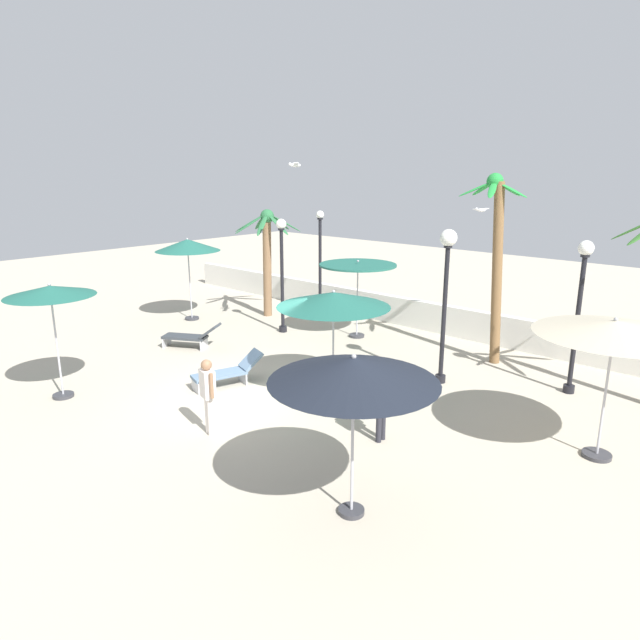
% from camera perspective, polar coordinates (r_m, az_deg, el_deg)
% --- Properties ---
extents(ground_plane, '(56.00, 56.00, 0.00)m').
position_cam_1_polar(ground_plane, '(14.43, -7.86, -7.61)').
color(ground_plane, '#B2A893').
extents(boundary_wall, '(25.20, 0.30, 1.03)m').
position_cam_1_polar(boundary_wall, '(20.32, 10.30, 0.51)').
color(boundary_wall, silver).
rests_on(boundary_wall, ground_plane).
extents(patio_umbrella_0, '(2.57, 2.57, 2.65)m').
position_cam_1_polar(patio_umbrella_0, '(18.68, 3.88, 5.18)').
color(patio_umbrella_0, '#333338').
rests_on(patio_umbrella_0, ground_plane).
extents(patio_umbrella_1, '(2.93, 2.93, 2.88)m').
position_cam_1_polar(patio_umbrella_1, '(11.81, 27.83, -0.83)').
color(patio_umbrella_1, '#333338').
rests_on(patio_umbrella_1, ground_plane).
extents(patio_umbrella_2, '(2.80, 2.80, 2.72)m').
position_cam_1_polar(patio_umbrella_2, '(13.60, 1.39, 2.03)').
color(patio_umbrella_2, '#333338').
rests_on(patio_umbrella_2, ground_plane).
extents(patio_umbrella_3, '(2.71, 2.71, 2.79)m').
position_cam_1_polar(patio_umbrella_3, '(8.70, 3.45, -5.17)').
color(patio_umbrella_3, '#333338').
rests_on(patio_umbrella_3, ground_plane).
extents(patio_umbrella_4, '(2.10, 2.10, 2.92)m').
position_cam_1_polar(patio_umbrella_4, '(14.87, -25.80, 2.48)').
color(patio_umbrella_4, '#333338').
rests_on(patio_umbrella_4, ground_plane).
extents(patio_umbrella_5, '(2.40, 2.40, 3.11)m').
position_cam_1_polar(patio_umbrella_5, '(21.42, -13.35, 7.37)').
color(patio_umbrella_5, '#333338').
rests_on(patio_umbrella_5, ground_plane).
extents(palm_tree_0, '(2.51, 2.49, 4.12)m').
position_cam_1_polar(palm_tree_0, '(21.52, -5.42, 7.23)').
color(palm_tree_0, brown).
rests_on(palm_tree_0, ground_plane).
extents(palm_tree_1, '(1.91, 1.91, 5.46)m').
position_cam_1_polar(palm_tree_1, '(16.78, 17.54, 6.70)').
color(palm_tree_1, brown).
rests_on(palm_tree_1, ground_plane).
extents(lamp_post_0, '(0.35, 0.35, 3.95)m').
position_cam_1_polar(lamp_post_0, '(19.29, -3.91, 5.51)').
color(lamp_post_0, black).
rests_on(lamp_post_0, ground_plane).
extents(lamp_post_1, '(0.30, 0.30, 4.05)m').
position_cam_1_polar(lamp_post_1, '(21.66, 0.01, 6.17)').
color(lamp_post_1, black).
rests_on(lamp_post_1, ground_plane).
extents(lamp_post_2, '(0.37, 0.37, 3.90)m').
position_cam_1_polar(lamp_post_2, '(15.16, 24.95, 1.79)').
color(lamp_post_2, black).
rests_on(lamp_post_2, ground_plane).
extents(lamp_post_3, '(0.44, 0.44, 4.09)m').
position_cam_1_polar(lamp_post_3, '(14.73, 12.73, 3.98)').
color(lamp_post_3, black).
rests_on(lamp_post_3, ground_plane).
extents(lounge_chair_0, '(1.90, 1.40, 0.84)m').
position_cam_1_polar(lounge_chair_0, '(18.33, -12.95, -1.60)').
color(lounge_chair_0, '#B7B7BC').
rests_on(lounge_chair_0, ground_plane).
extents(lounge_chair_1, '(1.09, 1.96, 0.84)m').
position_cam_1_polar(lounge_chair_1, '(14.99, -9.36, -5.19)').
color(lounge_chair_1, '#B7B7BC').
rests_on(lounge_chair_1, ground_plane).
extents(guest_0, '(0.54, 0.33, 1.70)m').
position_cam_1_polar(guest_0, '(12.16, -11.38, -6.96)').
color(guest_0, silver).
rests_on(guest_0, ground_plane).
extents(guest_1, '(0.26, 0.56, 1.57)m').
position_cam_1_polar(guest_1, '(11.75, 6.30, -8.00)').
color(guest_1, '#26262D').
rests_on(guest_1, ground_plane).
extents(seagull_0, '(0.38, 1.14, 0.14)m').
position_cam_1_polar(seagull_0, '(20.68, 16.06, 10.75)').
color(seagull_0, white).
extents(seagull_1, '(0.90, 0.86, 0.14)m').
position_cam_1_polar(seagull_1, '(17.91, -2.58, 15.53)').
color(seagull_1, white).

